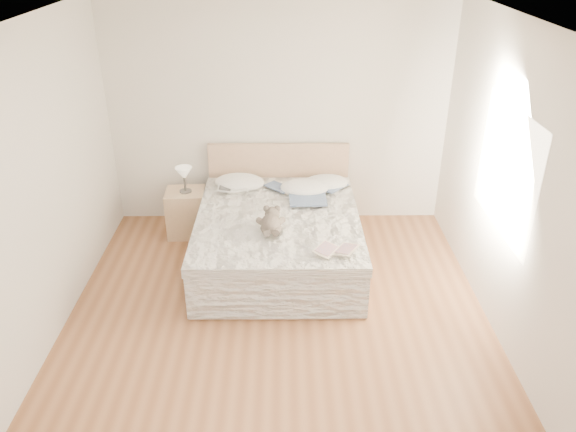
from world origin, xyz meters
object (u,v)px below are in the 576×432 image
Objects in this scene: nightstand at (187,213)px; table_lamp at (184,174)px; photo_book at (233,188)px; bed at (278,235)px; childrens_book at (336,250)px; teddy_bear at (271,229)px.

table_lamp reaches higher than nightstand.
photo_book reaches higher than nightstand.
bed is 1.07m from childrens_book.
table_lamp is at bearing 151.29° from bed.
nightstand is 2.23m from childrens_book.
teddy_bear reaches higher than photo_book.
teddy_bear is at bearing -97.96° from bed.
bed is 5.92× the size of teddy_bear.
nightstand is 0.50m from table_lamp.
photo_book is at bearing -6.50° from nightstand.
bed is at bearing 79.26° from teddy_bear.
childrens_book is 0.72m from teddy_bear.
teddy_bear is at bearing -65.21° from photo_book.
nightstand is 0.68m from photo_book.
photo_book is at bearing 159.77° from childrens_book.
bed is at bearing -28.86° from nightstand.
photo_book is at bearing 111.19° from teddy_bear.
photo_book is 0.96× the size of childrens_book.
table_lamp is 1.49m from teddy_bear.
bed is 0.82m from photo_book.
childrens_book is at bearing -33.66° from teddy_bear.
table_lamp is (-1.08, 0.59, 0.47)m from bed.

